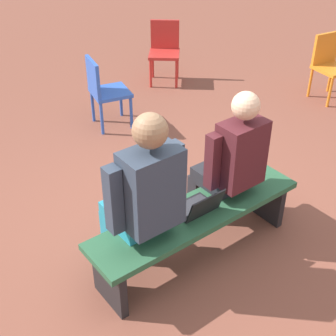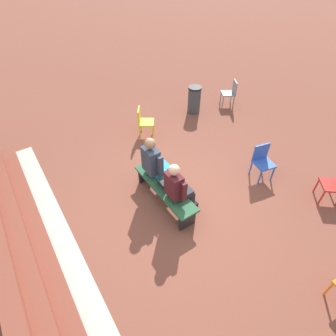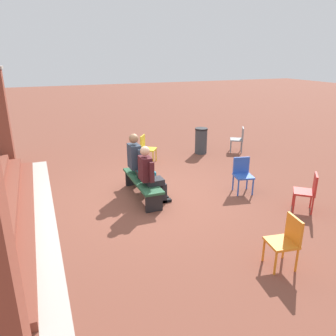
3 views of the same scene
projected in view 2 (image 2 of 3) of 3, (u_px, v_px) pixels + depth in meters
ground_plane at (174, 198)px, 5.82m from camera, size 60.00×60.00×0.00m
concrete_strip at (67, 251)px, 4.86m from camera, size 7.39×0.40×0.01m
brick_steps at (21, 268)px, 4.43m from camera, size 6.59×0.90×0.45m
bench at (165, 190)px, 5.53m from camera, size 1.80×0.44×0.45m
person_student at (178, 187)px, 5.09m from camera, size 0.54×0.68×1.34m
person_adult at (156, 163)px, 5.58m from camera, size 0.59×0.75×1.42m
laptop at (164, 185)px, 5.43m from camera, size 0.32×0.29×0.21m
plastic_chair_near_bench_left at (262, 160)px, 6.07m from camera, size 0.50×0.50×0.84m
plastic_chair_far_right at (231, 92)px, 8.66m from camera, size 0.58×0.58×0.84m
plastic_chair_foreground at (143, 120)px, 7.34m from camera, size 0.58×0.58×0.84m
litter_bin at (194, 100)px, 8.35m from camera, size 0.42×0.42×0.86m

